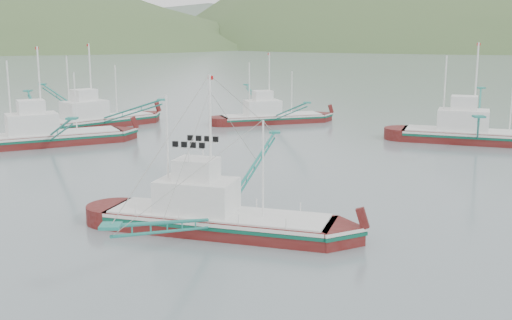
{
  "coord_description": "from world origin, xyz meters",
  "views": [
    {
      "loc": [
        -0.17,
        -37.4,
        12.16
      ],
      "look_at": [
        0.0,
        6.0,
        3.2
      ],
      "focal_mm": 45.0,
      "sensor_mm": 36.0,
      "label": 1
    }
  ],
  "objects_px": {
    "bg_boat_right": "(477,122)",
    "bg_boat_extra": "(95,108)",
    "bg_boat_far": "(271,109)",
    "main_boat": "(216,200)",
    "bg_boat_left": "(46,124)"
  },
  "relations": [
    {
      "from": "bg_boat_extra",
      "to": "bg_boat_right",
      "type": "bearing_deg",
      "value": -58.71
    },
    {
      "from": "bg_boat_left",
      "to": "bg_boat_right",
      "type": "xyz_separation_m",
      "value": [
        45.79,
        1.02,
        -0.04
      ]
    },
    {
      "from": "main_boat",
      "to": "bg_boat_right",
      "type": "bearing_deg",
      "value": 66.67
    },
    {
      "from": "main_boat",
      "to": "bg_boat_far",
      "type": "xyz_separation_m",
      "value": [
        4.58,
        45.39,
        -0.13
      ]
    },
    {
      "from": "main_boat",
      "to": "bg_boat_right",
      "type": "xyz_separation_m",
      "value": [
        26.21,
        30.55,
        0.27
      ]
    },
    {
      "from": "bg_boat_extra",
      "to": "bg_boat_far",
      "type": "bearing_deg",
      "value": -34.75
    },
    {
      "from": "bg_boat_far",
      "to": "bg_boat_extra",
      "type": "relative_size",
      "value": 1.02
    },
    {
      "from": "bg_boat_right",
      "to": "bg_boat_extra",
      "type": "distance_m",
      "value": 44.97
    },
    {
      "from": "main_boat",
      "to": "bg_boat_right",
      "type": "height_order",
      "value": "bg_boat_right"
    },
    {
      "from": "main_boat",
      "to": "bg_boat_far",
      "type": "distance_m",
      "value": 45.62
    },
    {
      "from": "bg_boat_far",
      "to": "bg_boat_right",
      "type": "distance_m",
      "value": 26.23
    },
    {
      "from": "bg_boat_extra",
      "to": "main_boat",
      "type": "bearing_deg",
      "value": -111.78
    },
    {
      "from": "bg_boat_far",
      "to": "bg_boat_right",
      "type": "height_order",
      "value": "bg_boat_right"
    },
    {
      "from": "bg_boat_far",
      "to": "bg_boat_right",
      "type": "xyz_separation_m",
      "value": [
        21.63,
        -14.84,
        0.4
      ]
    },
    {
      "from": "main_boat",
      "to": "bg_boat_extra",
      "type": "xyz_separation_m",
      "value": [
        -17.38,
        41.65,
        0.4
      ]
    }
  ]
}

